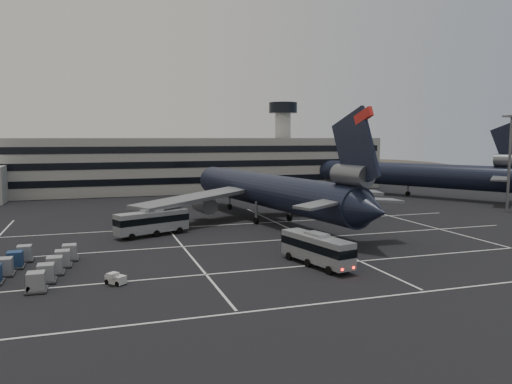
# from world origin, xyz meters

# --- Properties ---
(ground) EXTENTS (260.00, 260.00, 0.00)m
(ground) POSITION_xyz_m (0.00, 0.00, 0.00)
(ground) COLOR black
(ground) RESTS_ON ground
(lane_markings) EXTENTS (90.00, 55.62, 0.01)m
(lane_markings) POSITION_xyz_m (0.95, 0.72, 0.01)
(lane_markings) COLOR silver
(lane_markings) RESTS_ON ground
(terminal) EXTENTS (125.00, 26.00, 24.00)m
(terminal) POSITION_xyz_m (-2.95, 71.14, 6.93)
(terminal) COLOR gray
(terminal) RESTS_ON ground
(hills) EXTENTS (352.00, 180.00, 44.00)m
(hills) POSITION_xyz_m (17.99, 170.00, -12.07)
(hills) COLOR #38332B
(hills) RESTS_ON ground
(lightpole_right) EXTENTS (2.40, 2.40, 18.28)m
(lightpole_right) POSITION_xyz_m (58.00, 15.00, 11.82)
(lightpole_right) COLOR slate
(lightpole_right) RESTS_ON ground
(trijet_main) EXTENTS (46.80, 57.54, 18.08)m
(trijet_main) POSITION_xyz_m (11.28, 19.18, 5.25)
(trijet_main) COLOR black
(trijet_main) RESTS_ON ground
(trijet_far) EXTENTS (35.49, 52.33, 18.08)m
(trijet_far) POSITION_xyz_m (56.38, 42.74, 5.43)
(trijet_far) COLOR black
(trijet_far) RESTS_ON ground
(bus_near) EXTENTS (4.67, 10.75, 3.69)m
(bus_near) POSITION_xyz_m (6.44, -10.23, 2.02)
(bus_near) COLOR gray
(bus_near) RESTS_ON ground
(bus_far) EXTENTS (11.11, 6.43, 3.87)m
(bus_far) POSITION_xyz_m (-8.92, 12.70, 2.12)
(bus_far) COLOR gray
(bus_far) RESTS_ON ground
(tug_a) EXTENTS (1.35, 2.22, 1.41)m
(tug_a) POSITION_xyz_m (-24.86, 3.79, 0.62)
(tug_a) COLOR beige
(tug_a) RESTS_ON ground
(tug_b) EXTENTS (2.13, 2.20, 1.23)m
(tug_b) POSITION_xyz_m (-14.99, -10.67, 0.55)
(tug_b) COLOR beige
(tug_b) RESTS_ON ground
(uld_cluster) EXTENTS (9.60, 15.25, 1.84)m
(uld_cluster) POSITION_xyz_m (-23.33, -4.47, 0.90)
(uld_cluster) COLOR #2D2D30
(uld_cluster) RESTS_ON ground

